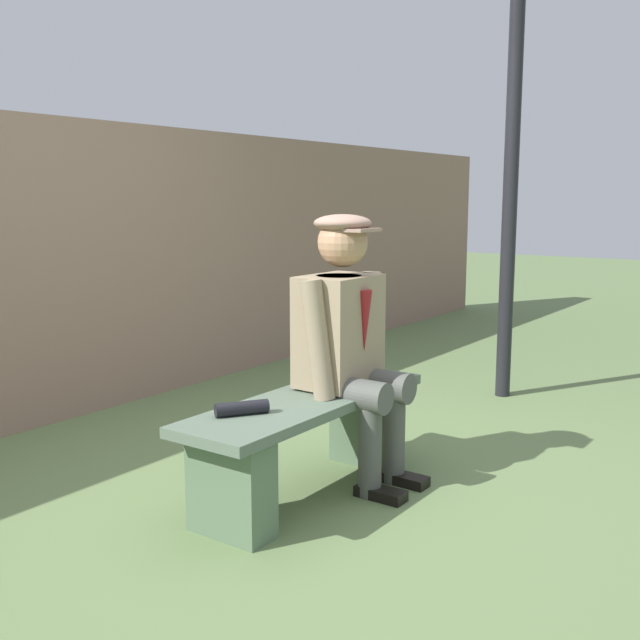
# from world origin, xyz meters

# --- Properties ---
(ground_plane) EXTENTS (30.00, 30.00, 0.00)m
(ground_plane) POSITION_xyz_m (0.00, 0.00, 0.00)
(ground_plane) COLOR #627A49
(bench) EXTENTS (1.42, 0.43, 0.47)m
(bench) POSITION_xyz_m (0.00, 0.00, 0.29)
(bench) COLOR #556755
(bench) RESTS_ON ground
(seated_man) EXTENTS (0.57, 0.58, 1.30)m
(seated_man) POSITION_xyz_m (-0.26, 0.05, 0.73)
(seated_man) COLOR gray
(seated_man) RESTS_ON ground
(rolled_magazine) EXTENTS (0.22, 0.18, 0.06)m
(rolled_magazine) POSITION_xyz_m (0.39, -0.06, 0.50)
(rolled_magazine) COLOR black
(rolled_magazine) RESTS_ON bench
(stadium_wall) EXTENTS (12.00, 0.24, 1.86)m
(stadium_wall) POSITION_xyz_m (0.00, -2.07, 0.93)
(stadium_wall) COLOR #896B5A
(stadium_wall) RESTS_ON ground
(lamp_post) EXTENTS (0.20, 0.20, 3.26)m
(lamp_post) POSITION_xyz_m (-2.24, 0.06, 1.88)
(lamp_post) COLOR black
(lamp_post) RESTS_ON ground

